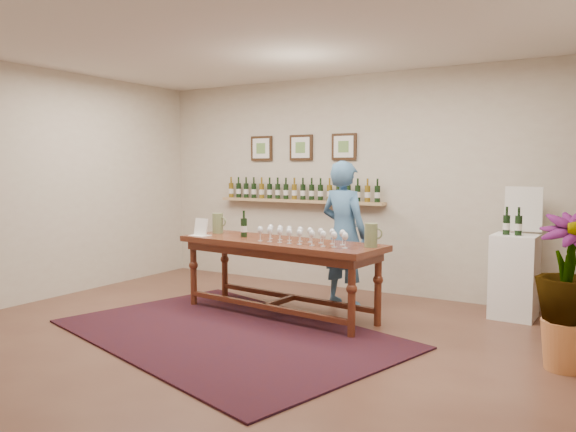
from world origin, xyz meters
The scene contains 14 objects.
ground centered at (0.00, 0.00, 0.00)m, with size 6.00×6.00×0.00m, color #502E23.
room_shell centered at (2.11, 1.86, 1.12)m, with size 6.00×6.00×6.00m.
rug centered at (-0.20, 0.00, 0.01)m, with size 3.26×2.17×0.02m, color #49140D.
tasting_table centered at (-0.15, 0.87, 0.70)m, with size 2.39×0.96×0.83m.
table_glasses centered at (0.15, 0.80, 0.91)m, with size 1.19×0.27×0.16m, color silver, non-canonical shape.
table_bottles centered at (-0.64, 0.95, 0.97)m, with size 0.28×0.16×0.30m, color black, non-canonical shape.
pitcher_left centered at (-1.13, 1.04, 0.94)m, with size 0.15×0.15×0.24m, color #626E44, non-canonical shape.
pitcher_right centered at (0.90, 0.89, 0.94)m, with size 0.15×0.15×0.24m, color #626E44, non-canonical shape.
menu_card centered at (-1.15, 0.75, 0.92)m, with size 0.22×0.16×0.20m, color white.
display_pedestal centered at (2.06, 2.07, 0.45)m, with size 0.45×0.45×0.90m, color white.
pedestal_bottles centered at (2.03, 2.02, 1.05)m, with size 0.30×0.08×0.30m, color black, non-canonical shape.
info_sign centered at (2.10, 2.24, 1.16)m, with size 0.39×0.02×0.53m, color white.
potted_plant centered at (2.68, 0.63, 0.63)m, with size 0.72×0.72×1.08m.
person centered at (0.25, 1.64, 0.84)m, with size 0.62×0.40×1.69m, color #396087.
Camera 1 is at (3.04, -4.24, 1.62)m, focal length 35.00 mm.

